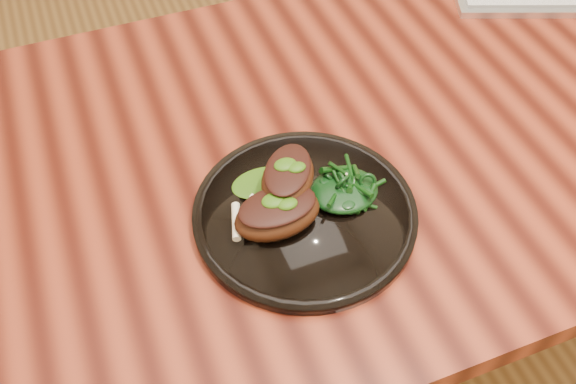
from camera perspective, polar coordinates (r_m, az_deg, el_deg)
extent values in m
plane|color=brown|center=(1.63, 7.78, -12.69)|extent=(4.00, 4.00, 0.00)
cube|color=#360D06|center=(1.05, 11.90, 6.36)|extent=(1.60, 0.80, 0.04)
cylinder|color=#38180C|center=(1.47, -24.03, -3.53)|extent=(0.06, 0.06, 0.71)
cylinder|color=black|center=(0.86, 1.50, -1.97)|extent=(0.30, 0.30, 0.02)
torus|color=black|center=(0.86, 1.51, -1.89)|extent=(0.30, 0.30, 0.02)
cylinder|color=black|center=(0.86, 1.51, -1.75)|extent=(0.20, 0.20, 0.00)
ellipsoid|color=#3D1B0B|center=(0.82, -0.95, -2.03)|extent=(0.12, 0.08, 0.04)
ellipsoid|color=black|center=(0.81, -0.96, -1.24)|extent=(0.11, 0.07, 0.01)
cylinder|color=beige|center=(0.83, -4.63, -2.63)|extent=(0.03, 0.06, 0.01)
ellipsoid|color=#1C4307|center=(0.80, -0.97, -0.94)|extent=(0.03, 0.02, 0.01)
ellipsoid|color=#3D1B0B|center=(0.84, -0.02, 1.26)|extent=(0.11, 0.12, 0.04)
ellipsoid|color=black|center=(0.83, -0.02, 2.01)|extent=(0.10, 0.11, 0.01)
cylinder|color=beige|center=(0.82, -1.89, -1.22)|extent=(0.04, 0.05, 0.01)
ellipsoid|color=#1C4307|center=(0.82, -0.02, 2.30)|extent=(0.03, 0.02, 0.01)
ellipsoid|color=#1C4307|center=(0.88, -2.33, 0.84)|extent=(0.09, 0.06, 0.01)
ellipsoid|color=black|center=(0.87, 5.01, 0.15)|extent=(0.09, 0.08, 0.02)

